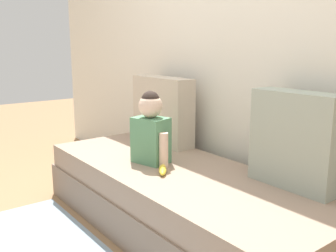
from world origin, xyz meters
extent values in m
plane|color=#93704C|center=(0.00, 0.00, 0.00)|extent=(12.00, 12.00, 0.00)
cube|color=silver|center=(0.00, 0.54, 1.12)|extent=(5.31, 0.10, 2.24)
cube|color=#826C5B|center=(0.00, 0.00, 0.12)|extent=(2.11, 0.81, 0.24)
cube|color=gray|center=(0.00, 0.00, 0.32)|extent=(2.04, 0.79, 0.16)
cube|color=#C1B29E|center=(-0.58, 0.31, 0.65)|extent=(0.57, 0.16, 0.50)
cube|color=#99A393|center=(0.58, 0.31, 0.65)|extent=(0.47, 0.16, 0.51)
cube|color=#568E66|center=(-0.22, -0.05, 0.54)|extent=(0.25, 0.20, 0.29)
sphere|color=beige|center=(-0.22, -0.05, 0.77)|extent=(0.15, 0.15, 0.15)
sphere|color=#2D231E|center=(-0.22, -0.05, 0.80)|extent=(0.12, 0.12, 0.12)
cylinder|color=beige|center=(-0.36, -0.05, 0.51)|extent=(0.06, 0.06, 0.22)
cylinder|color=beige|center=(-0.09, -0.05, 0.51)|extent=(0.06, 0.06, 0.22)
ellipsoid|color=yellow|center=(-0.01, -0.12, 0.42)|extent=(0.16, 0.14, 0.04)
camera|label=1|loc=(1.69, -1.38, 1.14)|focal=40.40mm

